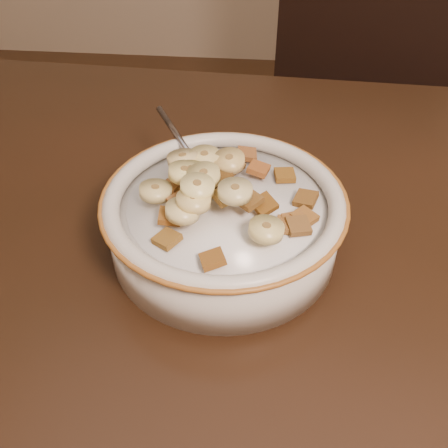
# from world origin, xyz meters

# --- Properties ---
(table) EXTENTS (1.44, 0.97, 0.04)m
(table) POSITION_xyz_m (0.00, 0.00, 0.73)
(table) COLOR black
(table) RESTS_ON floor
(chair) EXTENTS (0.59, 0.59, 1.01)m
(chair) POSITION_xyz_m (0.14, 0.68, 0.51)
(chair) COLOR black
(chair) RESTS_ON floor
(cereal_bowl) EXTENTS (0.23, 0.23, 0.05)m
(cereal_bowl) POSITION_xyz_m (-0.13, 0.05, 0.78)
(cereal_bowl) COLOR beige
(cereal_bowl) RESTS_ON table
(milk) EXTENTS (0.19, 0.19, 0.00)m
(milk) POSITION_xyz_m (-0.13, 0.05, 0.80)
(milk) COLOR silver
(milk) RESTS_ON cereal_bowl
(spoon) EXTENTS (0.06, 0.07, 0.01)m
(spoon) POSITION_xyz_m (-0.15, 0.08, 0.81)
(spoon) COLOR gray
(spoon) RESTS_ON cereal_bowl
(cereal_square_0) EXTENTS (0.03, 0.03, 0.01)m
(cereal_square_0) POSITION_xyz_m (-0.13, 0.04, 0.83)
(cereal_square_0) COLOR olive
(cereal_square_0) RESTS_ON milk
(cereal_square_1) EXTENTS (0.03, 0.03, 0.01)m
(cereal_square_1) POSITION_xyz_m (-0.10, 0.04, 0.82)
(cereal_square_1) COLOR brown
(cereal_square_1) RESTS_ON milk
(cereal_square_2) EXTENTS (0.02, 0.02, 0.01)m
(cereal_square_2) POSITION_xyz_m (-0.11, 0.13, 0.81)
(cereal_square_2) COLOR brown
(cereal_square_2) RESTS_ON milk
(cereal_square_3) EXTENTS (0.02, 0.02, 0.01)m
(cereal_square_3) POSITION_xyz_m (-0.07, 0.02, 0.81)
(cereal_square_3) COLOR #9C6533
(cereal_square_3) RESTS_ON milk
(cereal_square_4) EXTENTS (0.03, 0.03, 0.01)m
(cereal_square_4) POSITION_xyz_m (-0.12, 0.11, 0.81)
(cereal_square_4) COLOR brown
(cereal_square_4) RESTS_ON milk
(cereal_square_5) EXTENTS (0.03, 0.03, 0.01)m
(cereal_square_5) POSITION_xyz_m (-0.13, 0.06, 0.83)
(cereal_square_5) COLOR brown
(cereal_square_5) RESTS_ON milk
(cereal_square_6) EXTENTS (0.03, 0.03, 0.01)m
(cereal_square_6) POSITION_xyz_m (-0.06, 0.02, 0.81)
(cereal_square_6) COLOR brown
(cereal_square_6) RESTS_ON milk
(cereal_square_7) EXTENTS (0.02, 0.02, 0.01)m
(cereal_square_7) POSITION_xyz_m (-0.17, 0.02, 0.82)
(cereal_square_7) COLOR brown
(cereal_square_7) RESTS_ON milk
(cereal_square_8) EXTENTS (0.03, 0.03, 0.01)m
(cereal_square_8) POSITION_xyz_m (-0.18, 0.06, 0.82)
(cereal_square_8) COLOR #9B6336
(cereal_square_8) RESTS_ON milk
(cereal_square_9) EXTENTS (0.03, 0.03, 0.01)m
(cereal_square_9) POSITION_xyz_m (-0.15, 0.10, 0.82)
(cereal_square_9) COLOR brown
(cereal_square_9) RESTS_ON milk
(cereal_square_10) EXTENTS (0.03, 0.03, 0.01)m
(cereal_square_10) POSITION_xyz_m (-0.05, 0.06, 0.81)
(cereal_square_10) COLOR brown
(cereal_square_10) RESTS_ON milk
(cereal_square_11) EXTENTS (0.03, 0.03, 0.01)m
(cereal_square_11) POSITION_xyz_m (-0.09, 0.04, 0.82)
(cereal_square_11) COLOR brown
(cereal_square_11) RESTS_ON milk
(cereal_square_12) EXTENTS (0.03, 0.03, 0.01)m
(cereal_square_12) POSITION_xyz_m (-0.13, -0.03, 0.81)
(cereal_square_12) COLOR brown
(cereal_square_12) RESTS_ON milk
(cereal_square_13) EXTENTS (0.03, 0.03, 0.01)m
(cereal_square_13) POSITION_xyz_m (-0.17, 0.04, 0.82)
(cereal_square_13) COLOR brown
(cereal_square_13) RESTS_ON milk
(cereal_square_14) EXTENTS (0.03, 0.03, 0.01)m
(cereal_square_14) POSITION_xyz_m (-0.05, 0.03, 0.81)
(cereal_square_14) COLOR brown
(cereal_square_14) RESTS_ON milk
(cereal_square_15) EXTENTS (0.03, 0.03, 0.01)m
(cereal_square_15) POSITION_xyz_m (-0.16, 0.03, 0.82)
(cereal_square_15) COLOR #915E29
(cereal_square_15) RESTS_ON milk
(cereal_square_16) EXTENTS (0.03, 0.03, 0.01)m
(cereal_square_16) POSITION_xyz_m (-0.11, 0.04, 0.83)
(cereal_square_16) COLOR brown
(cereal_square_16) RESTS_ON milk
(cereal_square_17) EXTENTS (0.02, 0.02, 0.01)m
(cereal_square_17) POSITION_xyz_m (-0.14, 0.08, 0.82)
(cereal_square_17) COLOR brown
(cereal_square_17) RESTS_ON milk
(cereal_square_18) EXTENTS (0.03, 0.03, 0.01)m
(cereal_square_18) POSITION_xyz_m (-0.10, 0.10, 0.81)
(cereal_square_18) COLOR #935020
(cereal_square_18) RESTS_ON milk
(cereal_square_19) EXTENTS (0.02, 0.02, 0.01)m
(cereal_square_19) POSITION_xyz_m (-0.07, 0.10, 0.81)
(cereal_square_19) COLOR brown
(cereal_square_19) RESTS_ON milk
(cereal_square_20) EXTENTS (0.02, 0.03, 0.01)m
(cereal_square_20) POSITION_xyz_m (-0.06, 0.03, 0.81)
(cereal_square_20) COLOR brown
(cereal_square_20) RESTS_ON milk
(cereal_square_21) EXTENTS (0.03, 0.03, 0.01)m
(cereal_square_21) POSITION_xyz_m (-0.18, 0.06, 0.82)
(cereal_square_21) COLOR #9D5C31
(cereal_square_21) RESTS_ON milk
(cereal_square_22) EXTENTS (0.03, 0.03, 0.01)m
(cereal_square_22) POSITION_xyz_m (-0.17, -0.00, 0.81)
(cereal_square_22) COLOR brown
(cereal_square_22) RESTS_ON milk
(banana_slice_0) EXTENTS (0.03, 0.03, 0.01)m
(banana_slice_0) POSITION_xyz_m (-0.19, 0.05, 0.82)
(banana_slice_0) COLOR beige
(banana_slice_0) RESTS_ON milk
(banana_slice_1) EXTENTS (0.04, 0.04, 0.02)m
(banana_slice_1) POSITION_xyz_m (-0.15, 0.05, 0.84)
(banana_slice_1) COLOR #CBBA7C
(banana_slice_1) RESTS_ON milk
(banana_slice_2) EXTENTS (0.03, 0.03, 0.01)m
(banana_slice_2) POSITION_xyz_m (-0.17, 0.06, 0.84)
(banana_slice_2) COLOR #F1E575
(banana_slice_2) RESTS_ON milk
(banana_slice_3) EXTENTS (0.04, 0.04, 0.01)m
(banana_slice_3) POSITION_xyz_m (-0.09, 0.00, 0.82)
(banana_slice_3) COLOR #EBD083
(banana_slice_3) RESTS_ON milk
(banana_slice_4) EXTENTS (0.04, 0.04, 0.01)m
(banana_slice_4) POSITION_xyz_m (-0.15, 0.10, 0.83)
(banana_slice_4) COLOR #FBE385
(banana_slice_4) RESTS_ON milk
(banana_slice_5) EXTENTS (0.03, 0.03, 0.02)m
(banana_slice_5) POSITION_xyz_m (-0.17, 0.09, 0.83)
(banana_slice_5) COLOR #D7BD7E
(banana_slice_5) RESTS_ON milk
(banana_slice_6) EXTENTS (0.03, 0.03, 0.01)m
(banana_slice_6) POSITION_xyz_m (-0.16, 0.02, 0.83)
(banana_slice_6) COLOR #CFC173
(banana_slice_6) RESTS_ON milk
(banana_slice_7) EXTENTS (0.04, 0.04, 0.01)m
(banana_slice_7) POSITION_xyz_m (-0.15, 0.02, 0.83)
(banana_slice_7) COLOR #DBC17C
(banana_slice_7) RESTS_ON milk
(banana_slice_8) EXTENTS (0.04, 0.04, 0.01)m
(banana_slice_8) POSITION_xyz_m (-0.15, 0.04, 0.84)
(banana_slice_8) COLOR #FDF4A7
(banana_slice_8) RESTS_ON milk
(banana_slice_9) EXTENTS (0.04, 0.04, 0.02)m
(banana_slice_9) POSITION_xyz_m (-0.13, 0.09, 0.83)
(banana_slice_9) COLOR #D7B468
(banana_slice_9) RESTS_ON milk
(banana_slice_10) EXTENTS (0.03, 0.03, 0.02)m
(banana_slice_10) POSITION_xyz_m (-0.16, 0.06, 0.83)
(banana_slice_10) COLOR #EFE17A
(banana_slice_10) RESTS_ON milk
(banana_slice_11) EXTENTS (0.04, 0.04, 0.01)m
(banana_slice_11) POSITION_xyz_m (-0.12, 0.03, 0.84)
(banana_slice_11) COLOR beige
(banana_slice_11) RESTS_ON milk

